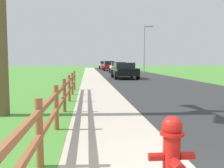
# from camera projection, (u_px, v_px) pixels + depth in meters

# --- Properties ---
(ground_plane) EXTENTS (120.00, 120.00, 0.00)m
(ground_plane) POSITION_uv_depth(u_px,v_px,m) (102.00, 76.00, 27.06)
(ground_plane) COLOR #4B8D35
(road_asphalt) EXTENTS (7.00, 66.00, 0.01)m
(road_asphalt) POSITION_uv_depth(u_px,v_px,m) (131.00, 75.00, 29.37)
(road_asphalt) COLOR #2E2E2E
(road_asphalt) RESTS_ON ground
(curb_concrete) EXTENTS (6.00, 66.00, 0.01)m
(curb_concrete) POSITION_uv_depth(u_px,v_px,m) (74.00, 75.00, 28.75)
(curb_concrete) COLOR #C1B19E
(curb_concrete) RESTS_ON ground
(grass_verge) EXTENTS (5.00, 66.00, 0.00)m
(grass_verge) POSITION_uv_depth(u_px,v_px,m) (61.00, 75.00, 28.61)
(grass_verge) COLOR #4B8D35
(grass_verge) RESTS_ON ground
(fire_hydrant) EXTENTS (0.56, 0.47, 0.90)m
(fire_hydrant) POSITION_uv_depth(u_px,v_px,m) (172.00, 152.00, 3.02)
(fire_hydrant) COLOR red
(fire_hydrant) RESTS_ON ground
(rail_fence) EXTENTS (0.11, 12.38, 1.02)m
(rail_fence) POSITION_uv_depth(u_px,v_px,m) (64.00, 93.00, 7.74)
(rail_fence) COLOR brown
(rail_fence) RESTS_ON ground
(parked_suv_black) EXTENTS (2.14, 4.59, 1.42)m
(parked_suv_black) POSITION_uv_depth(u_px,v_px,m) (124.00, 70.00, 23.05)
(parked_suv_black) COLOR black
(parked_suv_black) RESTS_ON ground
(parked_car_white) EXTENTS (2.26, 4.96, 1.45)m
(parked_car_white) POSITION_uv_depth(u_px,v_px,m) (118.00, 67.00, 32.95)
(parked_car_white) COLOR white
(parked_car_white) RESTS_ON ground
(parked_car_red) EXTENTS (2.05, 4.86, 1.60)m
(parked_car_red) POSITION_uv_depth(u_px,v_px,m) (109.00, 66.00, 42.53)
(parked_car_red) COLOR maroon
(parked_car_red) RESTS_ON ground
(parked_car_beige) EXTENTS (2.04, 4.69, 1.57)m
(parked_car_beige) POSITION_uv_depth(u_px,v_px,m) (104.00, 65.00, 51.11)
(parked_car_beige) COLOR #C6B793
(parked_car_beige) RESTS_ON ground
(street_lamp) EXTENTS (1.17, 0.20, 6.05)m
(street_lamp) POSITION_uv_depth(u_px,v_px,m) (145.00, 45.00, 32.34)
(street_lamp) COLOR gray
(street_lamp) RESTS_ON ground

